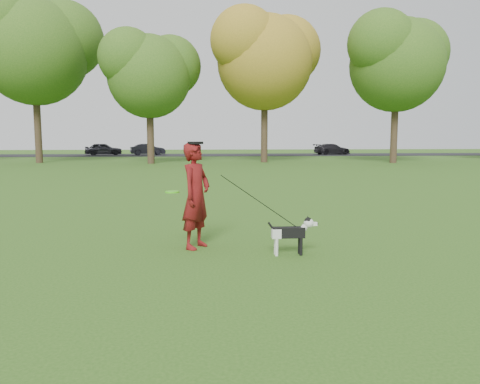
{
  "coord_description": "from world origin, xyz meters",
  "views": [
    {
      "loc": [
        -0.35,
        -7.16,
        1.86
      ],
      "look_at": [
        0.24,
        0.48,
        0.95
      ],
      "focal_mm": 35.0,
      "sensor_mm": 36.0,
      "label": 1
    }
  ],
  "objects": [
    {
      "name": "car_right",
      "position": [
        12.76,
        40.0,
        0.57
      ],
      "size": [
        4.05,
        2.43,
        1.1
      ],
      "primitive_type": "imported",
      "rotation": [
        0.0,
        0.0,
        1.82
      ],
      "color": "black",
      "rests_on": "road"
    },
    {
      "name": "man",
      "position": [
        -0.49,
        0.57,
        0.89
      ],
      "size": [
        0.69,
        0.77,
        1.77
      ],
      "primitive_type": "imported",
      "rotation": [
        0.0,
        0.0,
        1.04
      ],
      "color": "#590C10",
      "rests_on": "ground"
    },
    {
      "name": "car_mid",
      "position": [
        -5.92,
        40.0,
        0.58
      ],
      "size": [
        3.58,
        2.0,
        1.12
      ],
      "primitive_type": "imported",
      "rotation": [
        0.0,
        0.0,
        1.82
      ],
      "color": "black",
      "rests_on": "road"
    },
    {
      "name": "ground",
      "position": [
        0.0,
        0.0,
        0.0
      ],
      "size": [
        120.0,
        120.0,
        0.0
      ],
      "primitive_type": "plane",
      "color": "#285116",
      "rests_on": "ground"
    },
    {
      "name": "dog",
      "position": [
        1.03,
        -0.01,
        0.38
      ],
      "size": [
        0.81,
        0.16,
        0.62
      ],
      "color": "black",
      "rests_on": "ground"
    },
    {
      "name": "road",
      "position": [
        0.0,
        40.0,
        0.01
      ],
      "size": [
        120.0,
        7.0,
        0.02
      ],
      "primitive_type": "cube",
      "color": "black",
      "rests_on": "ground"
    },
    {
      "name": "car_left",
      "position": [
        -10.23,
        40.0,
        0.62
      ],
      "size": [
        3.69,
        1.84,
        1.21
      ],
      "primitive_type": "imported",
      "rotation": [
        0.0,
        0.0,
        1.69
      ],
      "color": "black",
      "rests_on": "road"
    },
    {
      "name": "man_held_items",
      "position": [
        0.53,
        0.25,
        0.82
      ],
      "size": [
        2.13,
        0.72,
        1.37
      ],
      "color": "#4FDB1B",
      "rests_on": "ground"
    },
    {
      "name": "tree_row",
      "position": [
        -1.43,
        26.07,
        7.41
      ],
      "size": [
        51.74,
        8.86,
        12.01
      ],
      "color": "#38281C",
      "rests_on": "ground"
    }
  ]
}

